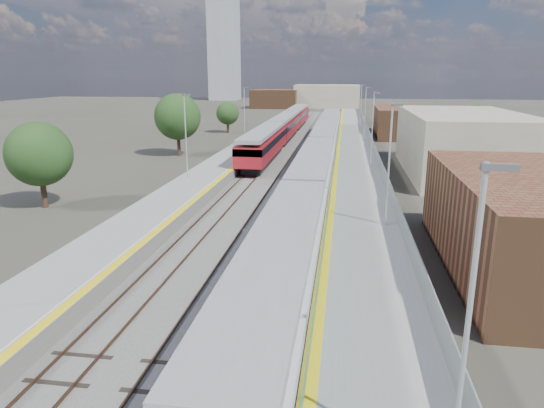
# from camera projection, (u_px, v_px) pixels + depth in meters

# --- Properties ---
(ground) EXTENTS (320.00, 320.00, 0.00)m
(ground) POSITION_uv_depth(u_px,v_px,m) (311.00, 161.00, 58.40)
(ground) COLOR #47443A
(ground) RESTS_ON ground
(ballast_bed) EXTENTS (10.50, 155.00, 0.06)m
(ballast_bed) POSITION_uv_depth(u_px,v_px,m) (295.00, 157.00, 61.10)
(ballast_bed) COLOR #565451
(ballast_bed) RESTS_ON ground
(tracks) EXTENTS (8.96, 160.00, 0.17)m
(tracks) POSITION_uv_depth(u_px,v_px,m) (301.00, 155.00, 62.60)
(tracks) COLOR #4C3323
(tracks) RESTS_ON ground
(platform_right) EXTENTS (4.70, 155.00, 8.52)m
(platform_right) POSITION_uv_depth(u_px,v_px,m) (355.00, 155.00, 59.89)
(platform_right) COLOR slate
(platform_right) RESTS_ON ground
(platform_left) EXTENTS (4.30, 155.00, 8.52)m
(platform_left) POSITION_uv_depth(u_px,v_px,m) (242.00, 152.00, 61.93)
(platform_left) COLOR slate
(platform_left) RESTS_ON ground
(buildings) EXTENTS (72.00, 185.50, 40.00)m
(buildings) POSITION_uv_depth(u_px,v_px,m) (272.00, 72.00, 142.85)
(buildings) COLOR brown
(buildings) RESTS_ON ground
(green_train) EXTENTS (3.04, 84.44, 3.34)m
(green_train) POSITION_uv_depth(u_px,v_px,m) (320.00, 154.00, 49.38)
(green_train) COLOR black
(green_train) RESTS_ON ground
(red_train) EXTENTS (3.01, 61.08, 3.80)m
(red_train) POSITION_uv_depth(u_px,v_px,m) (285.00, 126.00, 76.65)
(red_train) COLOR black
(red_train) RESTS_ON ground
(tree_a) EXTENTS (4.97, 4.97, 6.74)m
(tree_a) POSITION_uv_depth(u_px,v_px,m) (39.00, 154.00, 37.16)
(tree_a) COLOR #382619
(tree_a) RESTS_ON ground
(tree_b) EXTENTS (5.83, 5.83, 7.90)m
(tree_b) POSITION_uv_depth(u_px,v_px,m) (177.00, 117.00, 61.20)
(tree_b) COLOR #382619
(tree_b) RESTS_ON ground
(tree_c) EXTENTS (4.05, 4.05, 5.49)m
(tree_c) POSITION_uv_depth(u_px,v_px,m) (228.00, 113.00, 86.16)
(tree_c) COLOR #382619
(tree_c) RESTS_ON ground
(tree_d) EXTENTS (4.18, 4.18, 5.67)m
(tree_d) POSITION_uv_depth(u_px,v_px,m) (476.00, 118.00, 75.53)
(tree_d) COLOR #382619
(tree_d) RESTS_ON ground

